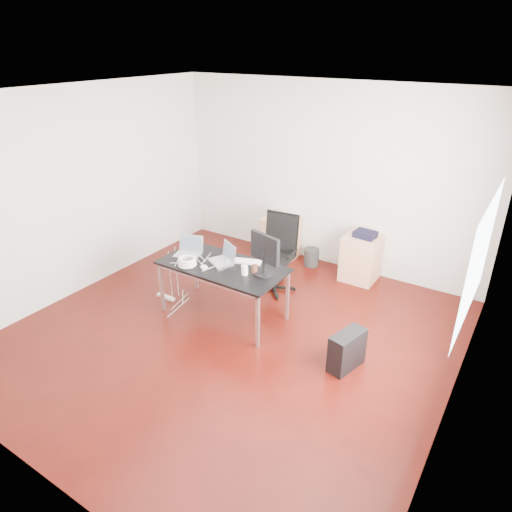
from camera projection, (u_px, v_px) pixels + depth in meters
The scene contains 18 objects.
room_shell at pixel (232, 229), 5.01m from camera, with size 5.00×5.00×5.00m.
desk at pixel (223, 269), 5.74m from camera, with size 1.60×0.80×0.73m.
office_chair at pixel (277, 249), 6.45m from camera, with size 0.52×0.54×1.08m.
filing_cabinet_left at pixel (281, 238), 7.46m from camera, with size 0.50×0.50×0.70m, color tan.
filing_cabinet_right at pixel (361, 258), 6.79m from camera, with size 0.50×0.50×0.70m, color tan.
pc_tower at pixel (347, 350), 4.98m from camera, with size 0.20×0.45×0.44m, color black.
wastebasket at pixel (311, 257), 7.29m from camera, with size 0.24×0.24×0.28m, color black.
power_strip at pixel (166, 297), 6.41m from camera, with size 0.30×0.06×0.04m, color white.
laptop_left at pixel (189, 250), 5.99m from camera, with size 0.39×0.34×0.23m.
laptop_right at pixel (224, 258), 5.78m from camera, with size 0.41×0.38×0.23m.
monitor at pixel (265, 252), 5.39m from camera, with size 0.45×0.26×0.51m.
keyboard at pixel (244, 261), 5.79m from camera, with size 0.44×0.14×0.02m, color white.
cup_white at pixel (245, 270), 5.46m from camera, with size 0.08×0.08×0.12m, color white.
cup_brown at pixel (255, 269), 5.51m from camera, with size 0.08×0.08×0.10m, color #582C1E.
cable_coil at pixel (187, 262), 5.68m from camera, with size 0.24×0.24×0.11m.
power_adapter at pixel (204, 267), 5.63m from camera, with size 0.07×0.07×0.03m, color white.
speaker at pixel (279, 213), 7.24m from camera, with size 0.09×0.08×0.18m, color #9E9E9E.
navy_garment at pixel (365, 234), 6.58m from camera, with size 0.30×0.24×0.09m, color black.
Camera 1 is at (2.78, -3.76, 3.29)m, focal length 32.00 mm.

